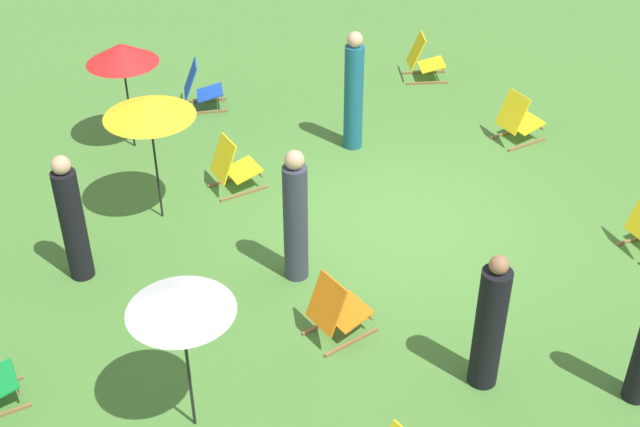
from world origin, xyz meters
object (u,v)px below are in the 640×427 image
at_px(deckchair_0, 200,88).
at_px(umbrella_0, 149,107).
at_px(person_1, 296,219).
at_px(person_2, 354,93).
at_px(deckchair_2, 337,311).
at_px(deckchair_1, 424,60).
at_px(deckchair_10, 519,120).
at_px(umbrella_2, 122,53).
at_px(umbrella_1, 180,299).
at_px(person_0, 490,326).
at_px(deckchair_4, 233,167).
at_px(person_4, 72,221).

relative_size(deckchair_0, umbrella_0, 0.46).
xyz_separation_m(person_1, person_2, (2.70, -1.95, 0.05)).
height_order(deckchair_2, person_1, person_1).
bearing_deg(deckchair_1, deckchair_10, -155.25).
bearing_deg(umbrella_2, person_2, -111.77).
xyz_separation_m(umbrella_0, person_2, (0.79, -3.23, -0.78)).
distance_m(umbrella_0, umbrella_1, 3.84).
height_order(deckchair_1, person_0, person_0).
height_order(deckchair_4, deckchair_10, same).
bearing_deg(deckchair_1, person_2, 146.08).
height_order(deckchair_1, person_1, person_1).
xyz_separation_m(umbrella_0, person_0, (-4.37, -2.52, -0.90)).
distance_m(deckchair_1, deckchair_10, 2.57).
height_order(deckchair_1, deckchair_2, same).
bearing_deg(deckchair_10, deckchair_1, 0.22).
distance_m(deckchair_4, umbrella_2, 2.41).
distance_m(deckchair_1, deckchair_2, 6.95).
bearing_deg(umbrella_0, umbrella_1, 171.90).
height_order(deckchair_1, deckchair_4, same).
bearing_deg(person_1, person_4, -7.02).
bearing_deg(deckchair_4, umbrella_1, 149.55).
xyz_separation_m(person_2, person_4, (-1.70, 4.46, -0.09)).
distance_m(umbrella_1, person_1, 2.75).
relative_size(umbrella_0, person_0, 1.08).
relative_size(deckchair_4, person_2, 0.44).
bearing_deg(person_2, deckchair_0, -148.30).
relative_size(deckchair_0, deckchair_10, 1.01).
xyz_separation_m(deckchair_1, person_2, (-1.75, 2.14, 0.55)).
bearing_deg(deckchair_1, umbrella_2, 111.91).
distance_m(umbrella_1, person_2, 5.99).
xyz_separation_m(person_0, person_4, (3.46, 3.75, 0.04)).
distance_m(deckchair_2, umbrella_2, 5.48).
height_order(deckchair_2, person_0, person_0).
relative_size(deckchair_0, umbrella_1, 0.46).
bearing_deg(umbrella_1, person_0, -100.42).
bearing_deg(deckchair_2, person_0, -150.69).
bearing_deg(person_4, person_1, -121.63).
bearing_deg(deckchair_2, deckchair_0, -14.74).
bearing_deg(umbrella_1, deckchair_1, -42.98).
relative_size(deckchair_10, person_1, 0.46).
bearing_deg(deckchair_1, deckchair_0, 101.36).
height_order(deckchair_4, umbrella_2, umbrella_2).
xyz_separation_m(deckchair_4, person_0, (-4.67, -1.38, 0.43)).
bearing_deg(umbrella_2, umbrella_0, 179.07).
relative_size(deckchair_0, person_4, 0.48).
height_order(deckchair_0, deckchair_4, same).
bearing_deg(deckchair_10, person_2, 64.49).
height_order(deckchair_1, umbrella_2, umbrella_2).
bearing_deg(deckchair_2, person_4, 34.70).
bearing_deg(umbrella_1, deckchair_2, -69.82).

